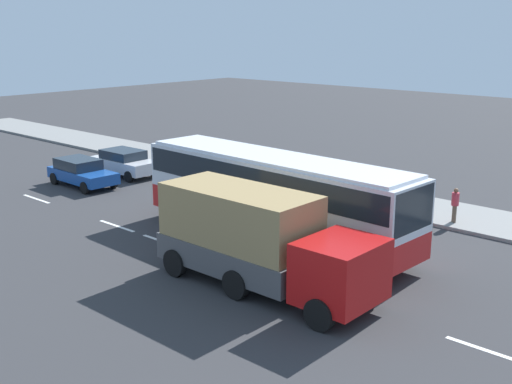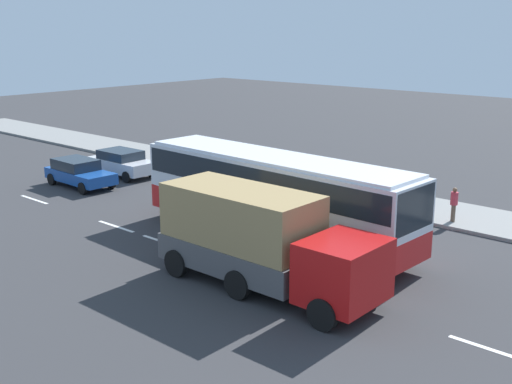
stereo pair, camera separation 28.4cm
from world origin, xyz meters
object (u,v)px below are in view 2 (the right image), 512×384
object	(u,v)px
car_silver_hatch	(122,162)
cargo_truck	(260,238)
pedestrian_near_curb	(403,186)
car_blue_saloon	(79,172)
pedestrian_at_crossing	(454,202)
coach_bus	(274,189)

from	to	relation	value
car_silver_hatch	cargo_truck	bearing A→B (deg)	-23.39
cargo_truck	pedestrian_near_curb	bearing A→B (deg)	94.65
car_blue_saloon	pedestrian_at_crossing	size ratio (longest dim) A/B	2.88
car_silver_hatch	pedestrian_near_curb	world-z (taller)	pedestrian_near_curb
car_silver_hatch	pedestrian_at_crossing	world-z (taller)	pedestrian_at_crossing
cargo_truck	car_silver_hatch	world-z (taller)	cargo_truck
pedestrian_at_crossing	cargo_truck	bearing A→B (deg)	-141.06
pedestrian_at_crossing	car_blue_saloon	bearing A→B (deg)	158.98
car_silver_hatch	pedestrian_near_curb	size ratio (longest dim) A/B	2.47
pedestrian_at_crossing	coach_bus	bearing A→B (deg)	-164.39
coach_bus	pedestrian_near_curb	bearing A→B (deg)	79.61
car_blue_saloon	pedestrian_near_curb	distance (m)	17.04
coach_bus	cargo_truck	xyz separation A→B (m)	(2.62, -3.86, -0.49)
cargo_truck	car_silver_hatch	distance (m)	18.08
pedestrian_at_crossing	car_silver_hatch	bearing A→B (deg)	149.94
car_blue_saloon	pedestrian_at_crossing	bearing A→B (deg)	21.65
cargo_truck	coach_bus	bearing A→B (deg)	123.88
car_blue_saloon	pedestrian_at_crossing	xyz separation A→B (m)	(18.18, 6.75, 0.24)
cargo_truck	pedestrian_near_curb	size ratio (longest dim) A/B	4.54
car_blue_saloon	car_silver_hatch	world-z (taller)	car_silver_hatch
coach_bus	car_blue_saloon	world-z (taller)	coach_bus
car_blue_saloon	coach_bus	bearing A→B (deg)	0.88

